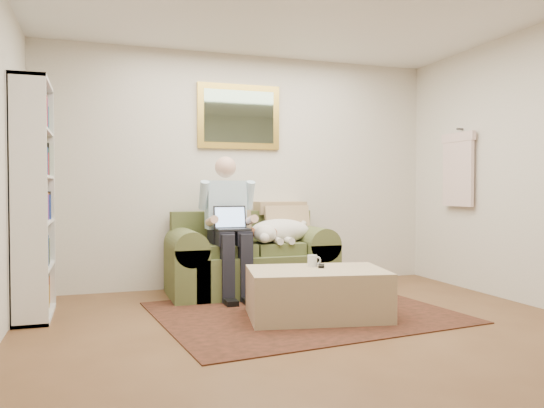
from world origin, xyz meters
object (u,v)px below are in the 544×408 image
coffee_mug (312,261)px  bookshelf (34,200)px  laptop (231,223)px  sofa (250,265)px  ottoman (317,294)px  seated_man (230,227)px  sleeping_dog (280,231)px

coffee_mug → bookshelf: (-2.29, 0.64, 0.54)m
laptop → sofa: bearing=41.0°
ottoman → bookshelf: size_ratio=0.57×
seated_man → laptop: (0.00, -0.07, 0.03)m
sofa → bookshelf: (-2.03, -0.44, 0.71)m
sofa → seated_man: size_ratio=1.19×
coffee_mug → seated_man: bearing=119.3°
laptop → coffee_mug: laptop is taller
sofa → laptop: 0.57m
laptop → ottoman: size_ratio=0.29×
sofa → sleeping_dog: bearing=-15.7°
ottoman → bookshelf: bookshelf is taller
ottoman → coffee_mug: size_ratio=11.38×
bookshelf → seated_man: bearing=9.0°
seated_man → laptop: seated_man is taller
seated_man → coffee_mug: 1.08m
laptop → seated_man: bearing=90.0°
sleeping_dog → ottoman: 1.23m
sofa → bookshelf: bearing=-167.9°
laptop → ottoman: laptop is taller
laptop → bookshelf: bookshelf is taller
sofa → sleeping_dog: 0.48m
seated_man → ottoman: (0.49, -1.08, -0.51)m
laptop → coffee_mug: 1.03m
sleeping_dog → coffee_mug: size_ratio=6.98×
ottoman → bookshelf: 2.53m
seated_man → sleeping_dog: 0.57m
sleeping_dog → bookshelf: bookshelf is taller
laptop → coffee_mug: (0.51, -0.85, -0.28)m
coffee_mug → bookshelf: size_ratio=0.05×
sofa → coffee_mug: bearing=-76.4°
seated_man → ottoman: seated_man is taller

